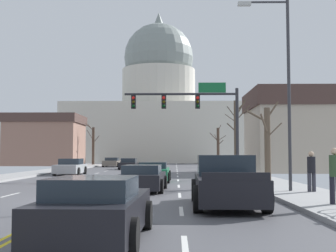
{
  "coord_description": "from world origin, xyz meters",
  "views": [
    {
      "loc": [
        3.32,
        -16.95,
        1.7
      ],
      "look_at": [
        2.68,
        22.89,
        4.14
      ],
      "focal_mm": 48.66,
      "sensor_mm": 36.0,
      "label": 1
    }
  ],
  "objects_px": {
    "sedan_near_03": "(96,210)",
    "sedan_oncoming_01": "(129,164)",
    "sedan_near_00": "(154,172)",
    "pedestrian_01": "(311,169)",
    "pickup_truck_near_02": "(227,183)",
    "sedan_oncoming_02": "(112,162)",
    "signal_gantry": "(196,109)",
    "sedan_near_01": "(143,178)",
    "sedan_oncoming_00": "(70,167)",
    "pedestrian_00": "(335,173)",
    "street_lamp_right": "(282,77)"
  },
  "relations": [
    {
      "from": "sedan_near_03",
      "to": "sedan_oncoming_01",
      "type": "distance_m",
      "value": 41.46
    },
    {
      "from": "signal_gantry",
      "to": "sedan_oncoming_02",
      "type": "distance_m",
      "value": 30.63
    },
    {
      "from": "sedan_near_01",
      "to": "sedan_oncoming_01",
      "type": "height_order",
      "value": "sedan_oncoming_01"
    },
    {
      "from": "pedestrian_01",
      "to": "sedan_oncoming_01",
      "type": "bearing_deg",
      "value": 108.98
    },
    {
      "from": "sedan_near_03",
      "to": "sedan_oncoming_00",
      "type": "relative_size",
      "value": 0.92
    },
    {
      "from": "sedan_near_01",
      "to": "pedestrian_00",
      "type": "distance_m",
      "value": 9.23
    },
    {
      "from": "pickup_truck_near_02",
      "to": "sedan_near_03",
      "type": "relative_size",
      "value": 1.23
    },
    {
      "from": "pickup_truck_near_02",
      "to": "sedan_oncoming_02",
      "type": "xyz_separation_m",
      "value": [
        -10.06,
        45.15,
        -0.16
      ]
    },
    {
      "from": "pickup_truck_near_02",
      "to": "signal_gantry",
      "type": "bearing_deg",
      "value": 90.92
    },
    {
      "from": "signal_gantry",
      "to": "sedan_near_00",
      "type": "distance_m",
      "value": 6.2
    },
    {
      "from": "signal_gantry",
      "to": "street_lamp_right",
      "type": "distance_m",
      "value": 12.35
    },
    {
      "from": "sedan_oncoming_01",
      "to": "sedan_oncoming_02",
      "type": "xyz_separation_m",
      "value": [
        -3.24,
        9.77,
        -0.0
      ]
    },
    {
      "from": "sedan_near_01",
      "to": "pickup_truck_near_02",
      "type": "relative_size",
      "value": 0.86
    },
    {
      "from": "signal_gantry",
      "to": "pedestrian_01",
      "type": "bearing_deg",
      "value": -71.2
    },
    {
      "from": "sedan_near_00",
      "to": "sedan_oncoming_00",
      "type": "bearing_deg",
      "value": 127.98
    },
    {
      "from": "sedan_near_00",
      "to": "sedan_oncoming_00",
      "type": "height_order",
      "value": "sedan_oncoming_00"
    },
    {
      "from": "sedan_oncoming_02",
      "to": "signal_gantry",
      "type": "bearing_deg",
      "value": -71.15
    },
    {
      "from": "sedan_oncoming_01",
      "to": "pedestrian_01",
      "type": "distance_m",
      "value": 33.14
    },
    {
      "from": "sedan_near_01",
      "to": "pedestrian_00",
      "type": "height_order",
      "value": "pedestrian_00"
    },
    {
      "from": "sedan_near_01",
      "to": "sedan_oncoming_00",
      "type": "height_order",
      "value": "sedan_oncoming_00"
    },
    {
      "from": "sedan_near_01",
      "to": "sedan_oncoming_02",
      "type": "relative_size",
      "value": 1.09
    },
    {
      "from": "sedan_oncoming_01",
      "to": "sedan_oncoming_02",
      "type": "relative_size",
      "value": 1.09
    },
    {
      "from": "sedan_near_01",
      "to": "pickup_truck_near_02",
      "type": "bearing_deg",
      "value": -62.07
    },
    {
      "from": "pedestrian_01",
      "to": "street_lamp_right",
      "type": "bearing_deg",
      "value": 155.61
    },
    {
      "from": "sedan_near_03",
      "to": "sedan_oncoming_00",
      "type": "distance_m",
      "value": 28.88
    },
    {
      "from": "sedan_near_01",
      "to": "sedan_oncoming_01",
      "type": "xyz_separation_m",
      "value": [
        -3.66,
        29.41,
        0.0
      ]
    },
    {
      "from": "sedan_oncoming_01",
      "to": "pedestrian_00",
      "type": "distance_m",
      "value": 37.38
    },
    {
      "from": "street_lamp_right",
      "to": "pedestrian_01",
      "type": "bearing_deg",
      "value": -24.39
    },
    {
      "from": "pedestrian_00",
      "to": "pedestrian_01",
      "type": "relative_size",
      "value": 1.05
    },
    {
      "from": "pedestrian_01",
      "to": "sedan_oncoming_00",
      "type": "bearing_deg",
      "value": 128.15
    },
    {
      "from": "sedan_near_01",
      "to": "pickup_truck_near_02",
      "type": "xyz_separation_m",
      "value": [
        3.16,
        -5.97,
        0.16
      ]
    },
    {
      "from": "sedan_oncoming_00",
      "to": "sedan_near_03",
      "type": "bearing_deg",
      "value": -76.0
    },
    {
      "from": "sedan_oncoming_00",
      "to": "sedan_near_01",
      "type": "bearing_deg",
      "value": -66.36
    },
    {
      "from": "sedan_near_00",
      "to": "sedan_near_01",
      "type": "distance_m",
      "value": 6.88
    },
    {
      "from": "street_lamp_right",
      "to": "pickup_truck_near_02",
      "type": "relative_size",
      "value": 1.55
    },
    {
      "from": "sedan_near_00",
      "to": "pedestrian_00",
      "type": "xyz_separation_m",
      "value": [
        6.31,
        -13.45,
        0.54
      ]
    },
    {
      "from": "sedan_near_01",
      "to": "sedan_oncoming_01",
      "type": "relative_size",
      "value": 1.0
    },
    {
      "from": "sedan_oncoming_01",
      "to": "sedan_oncoming_02",
      "type": "distance_m",
      "value": 10.29
    },
    {
      "from": "sedan_near_00",
      "to": "pedestrian_01",
      "type": "xyz_separation_m",
      "value": [
        6.96,
        -8.8,
        0.49
      ]
    },
    {
      "from": "pickup_truck_near_02",
      "to": "sedan_oncoming_01",
      "type": "bearing_deg",
      "value": 100.91
    },
    {
      "from": "sedan_near_00",
      "to": "sedan_oncoming_01",
      "type": "xyz_separation_m",
      "value": [
        -3.82,
        22.53,
        0.0
      ]
    },
    {
      "from": "pedestrian_01",
      "to": "sedan_near_03",
      "type": "bearing_deg",
      "value": -125.8
    },
    {
      "from": "sedan_near_03",
      "to": "sedan_oncoming_01",
      "type": "relative_size",
      "value": 0.94
    },
    {
      "from": "sedan_near_03",
      "to": "sedan_oncoming_00",
      "type": "bearing_deg",
      "value": 104.0
    },
    {
      "from": "pickup_truck_near_02",
      "to": "sedan_oncoming_01",
      "type": "xyz_separation_m",
      "value": [
        -6.82,
        35.38,
        -0.16
      ]
    },
    {
      "from": "signal_gantry",
      "to": "sedan_near_01",
      "type": "relative_size",
      "value": 1.72
    },
    {
      "from": "sedan_near_03",
      "to": "sedan_oncoming_02",
      "type": "bearing_deg",
      "value": 97.62
    },
    {
      "from": "signal_gantry",
      "to": "sedan_oncoming_00",
      "type": "relative_size",
      "value": 1.68
    },
    {
      "from": "sedan_near_01",
      "to": "pedestrian_00",
      "type": "relative_size",
      "value": 2.64
    },
    {
      "from": "street_lamp_right",
      "to": "pedestrian_01",
      "type": "relative_size",
      "value": 4.98
    }
  ]
}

